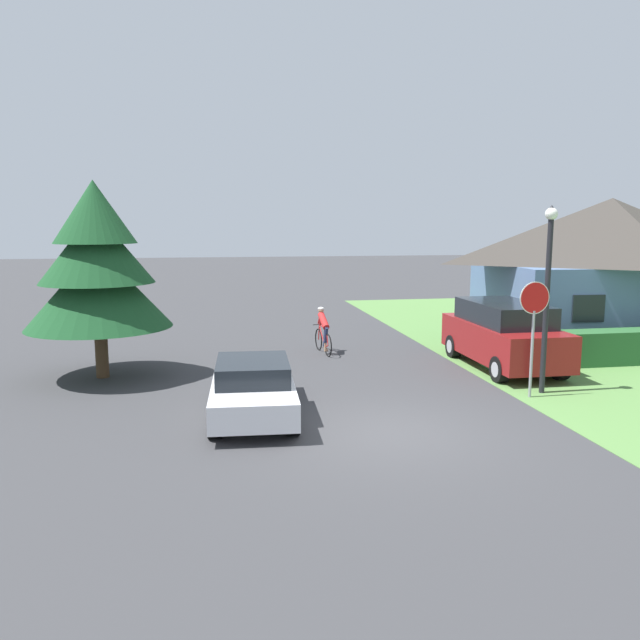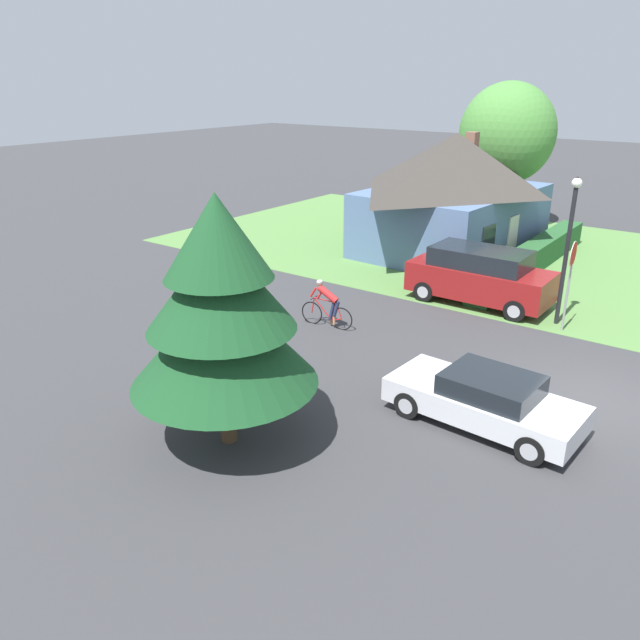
{
  "view_description": "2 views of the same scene",
  "coord_description": "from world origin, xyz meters",
  "px_view_note": "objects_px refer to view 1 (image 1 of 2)",
  "views": [
    {
      "loc": [
        -3.52,
        -11.99,
        4.29
      ],
      "look_at": [
        -0.42,
        5.61,
        1.52
      ],
      "focal_mm": 35.0,
      "sensor_mm": 36.0,
      "label": 1
    },
    {
      "loc": [
        -14.96,
        -2.71,
        7.52
      ],
      "look_at": [
        -1.91,
        6.9,
        1.15
      ],
      "focal_mm": 35.0,
      "sensor_mm": 36.0,
      "label": 2
    }
  ],
  "objects_px": {
    "cottage_house": "(608,266)",
    "sedan_left_lane": "(253,387)",
    "parked_suv_right": "(503,334)",
    "conifer_tall_near": "(97,265)",
    "cyclist": "(323,331)",
    "stop_sign": "(534,315)",
    "street_lamp": "(548,281)"
  },
  "relations": [
    {
      "from": "cyclist",
      "to": "street_lamp",
      "type": "relative_size",
      "value": 0.39
    },
    {
      "from": "cyclist",
      "to": "conifer_tall_near",
      "type": "height_order",
      "value": "conifer_tall_near"
    },
    {
      "from": "sedan_left_lane",
      "to": "parked_suv_right",
      "type": "relative_size",
      "value": 0.92
    },
    {
      "from": "stop_sign",
      "to": "conifer_tall_near",
      "type": "height_order",
      "value": "conifer_tall_near"
    },
    {
      "from": "cottage_house",
      "to": "stop_sign",
      "type": "height_order",
      "value": "cottage_house"
    },
    {
      "from": "cyclist",
      "to": "stop_sign",
      "type": "height_order",
      "value": "stop_sign"
    },
    {
      "from": "cottage_house",
      "to": "sedan_left_lane",
      "type": "xyz_separation_m",
      "value": [
        -13.77,
        -7.38,
        -2.07
      ]
    },
    {
      "from": "cottage_house",
      "to": "parked_suv_right",
      "type": "xyz_separation_m",
      "value": [
        -6.06,
        -3.96,
        -1.7
      ]
    },
    {
      "from": "cottage_house",
      "to": "street_lamp",
      "type": "distance_m",
      "value": 9.33
    },
    {
      "from": "parked_suv_right",
      "to": "conifer_tall_near",
      "type": "height_order",
      "value": "conifer_tall_near"
    },
    {
      "from": "parked_suv_right",
      "to": "conifer_tall_near",
      "type": "relative_size",
      "value": 0.89
    },
    {
      "from": "cottage_house",
      "to": "sedan_left_lane",
      "type": "relative_size",
      "value": 2.13
    },
    {
      "from": "cottage_house",
      "to": "cyclist",
      "type": "distance_m",
      "value": 11.21
    },
    {
      "from": "cyclist",
      "to": "stop_sign",
      "type": "bearing_deg",
      "value": -152.99
    },
    {
      "from": "cottage_house",
      "to": "stop_sign",
      "type": "xyz_separation_m",
      "value": [
        -6.88,
        -7.15,
        -0.63
      ]
    },
    {
      "from": "conifer_tall_near",
      "to": "sedan_left_lane",
      "type": "bearing_deg",
      "value": -47.17
    },
    {
      "from": "sedan_left_lane",
      "to": "cyclist",
      "type": "bearing_deg",
      "value": -20.08
    },
    {
      "from": "parked_suv_right",
      "to": "stop_sign",
      "type": "bearing_deg",
      "value": 165.54
    },
    {
      "from": "street_lamp",
      "to": "conifer_tall_near",
      "type": "xyz_separation_m",
      "value": [
        -11.34,
        3.68,
        0.29
      ]
    },
    {
      "from": "cottage_house",
      "to": "conifer_tall_near",
      "type": "distance_m",
      "value": 18.0
    },
    {
      "from": "sedan_left_lane",
      "to": "conifer_tall_near",
      "type": "xyz_separation_m",
      "value": [
        -3.94,
        4.25,
        2.52
      ]
    },
    {
      "from": "cottage_house",
      "to": "sedan_left_lane",
      "type": "bearing_deg",
      "value": -148.38
    },
    {
      "from": "sedan_left_lane",
      "to": "parked_suv_right",
      "type": "xyz_separation_m",
      "value": [
        7.72,
        3.42,
        0.37
      ]
    },
    {
      "from": "cyclist",
      "to": "cottage_house",
      "type": "bearing_deg",
      "value": -91.59
    },
    {
      "from": "stop_sign",
      "to": "sedan_left_lane",
      "type": "bearing_deg",
      "value": -1.26
    },
    {
      "from": "cottage_house",
      "to": "parked_suv_right",
      "type": "distance_m",
      "value": 7.43
    },
    {
      "from": "cottage_house",
      "to": "stop_sign",
      "type": "bearing_deg",
      "value": -130.5
    },
    {
      "from": "cottage_house",
      "to": "sedan_left_lane",
      "type": "height_order",
      "value": "cottage_house"
    },
    {
      "from": "cottage_house",
      "to": "cyclist",
      "type": "xyz_separation_m",
      "value": [
        -10.99,
        -0.95,
        -1.97
      ]
    },
    {
      "from": "conifer_tall_near",
      "to": "parked_suv_right",
      "type": "bearing_deg",
      "value": -4.08
    },
    {
      "from": "cottage_house",
      "to": "sedan_left_lane",
      "type": "distance_m",
      "value": 15.76
    },
    {
      "from": "sedan_left_lane",
      "to": "stop_sign",
      "type": "distance_m",
      "value": 7.04
    }
  ]
}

